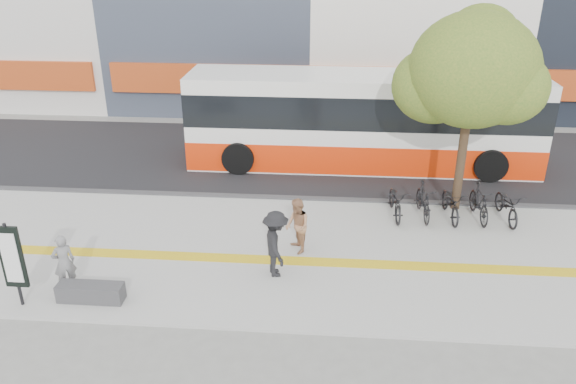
# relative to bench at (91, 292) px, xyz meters

# --- Properties ---
(ground) EXTENTS (120.00, 120.00, 0.00)m
(ground) POSITION_rel_bench_xyz_m (2.60, 1.20, -0.30)
(ground) COLOR slate
(ground) RESTS_ON ground
(sidewalk) EXTENTS (40.00, 7.00, 0.08)m
(sidewalk) POSITION_rel_bench_xyz_m (2.60, 2.70, -0.27)
(sidewalk) COLOR gray
(sidewalk) RESTS_ON ground
(tactile_strip) EXTENTS (40.00, 0.45, 0.01)m
(tactile_strip) POSITION_rel_bench_xyz_m (2.60, 2.20, -0.22)
(tactile_strip) COLOR #BE8F16
(tactile_strip) RESTS_ON sidewalk
(street) EXTENTS (40.00, 8.00, 0.06)m
(street) POSITION_rel_bench_xyz_m (2.60, 10.20, -0.28)
(street) COLOR black
(street) RESTS_ON ground
(curb) EXTENTS (40.00, 0.25, 0.14)m
(curb) POSITION_rel_bench_xyz_m (2.60, 6.20, -0.23)
(curb) COLOR #363639
(curb) RESTS_ON ground
(bench) EXTENTS (1.60, 0.45, 0.45)m
(bench) POSITION_rel_bench_xyz_m (0.00, 0.00, 0.00)
(bench) COLOR #363639
(bench) RESTS_ON sidewalk
(signboard) EXTENTS (0.55, 0.10, 2.20)m
(signboard) POSITION_rel_bench_xyz_m (-1.60, -0.31, 1.06)
(signboard) COLOR black
(signboard) RESTS_ON sidewalk
(street_tree) EXTENTS (4.40, 3.80, 6.31)m
(street_tree) POSITION_rel_bench_xyz_m (9.78, 6.02, 4.21)
(street_tree) COLOR #322017
(street_tree) RESTS_ON sidewalk
(bus) EXTENTS (13.12, 3.11, 3.49)m
(bus) POSITION_rel_bench_xyz_m (6.86, 9.70, 1.40)
(bus) COLOR white
(bus) RESTS_ON street
(bicycle_row) EXTENTS (4.23, 1.93, 1.10)m
(bicycle_row) POSITION_rel_bench_xyz_m (9.50, 5.20, 0.29)
(bicycle_row) COLOR black
(bicycle_row) RESTS_ON sidewalk
(seated_woman) EXTENTS (0.65, 0.61, 1.50)m
(seated_woman) POSITION_rel_bench_xyz_m (-0.80, 0.47, 0.52)
(seated_woman) COLOR black
(seated_woman) RESTS_ON sidewalk
(pedestrian_tan) EXTENTS (0.85, 0.94, 1.59)m
(pedestrian_tan) POSITION_rel_bench_xyz_m (4.84, 2.74, 0.57)
(pedestrian_tan) COLOR #A87754
(pedestrian_tan) RESTS_ON sidewalk
(pedestrian_dark) EXTENTS (0.98, 1.31, 1.81)m
(pedestrian_dark) POSITION_rel_bench_xyz_m (4.37, 1.52, 0.68)
(pedestrian_dark) COLOR black
(pedestrian_dark) RESTS_ON sidewalk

